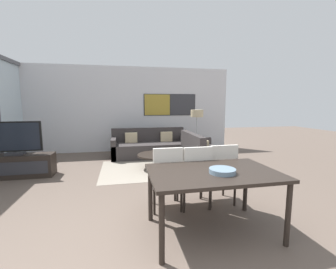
# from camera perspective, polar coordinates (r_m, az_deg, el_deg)

# --- Properties ---
(wall_back) EXTENTS (7.19, 0.09, 2.80)m
(wall_back) POSITION_cam_1_polar(r_m,az_deg,el_deg) (7.67, -10.43, 6.35)
(wall_back) COLOR silver
(wall_back) RESTS_ON ground_plane
(area_rug) EXTENTS (2.66, 1.90, 0.01)m
(area_rug) POSITION_cam_1_polar(r_m,az_deg,el_deg) (5.61, -2.94, -8.56)
(area_rug) COLOR gray
(area_rug) RESTS_ON ground_plane
(tv_console) EXTENTS (1.50, 0.45, 0.50)m
(tv_console) POSITION_cam_1_polar(r_m,az_deg,el_deg) (5.90, -34.08, -6.64)
(tv_console) COLOR black
(tv_console) RESTS_ON ground_plane
(television) EXTENTS (1.10, 0.20, 0.72)m
(television) POSITION_cam_1_polar(r_m,az_deg,el_deg) (5.79, -34.53, -0.82)
(television) COLOR #2D2D33
(television) RESTS_ON tv_console
(sofa_main) EXTENTS (2.25, 0.88, 0.84)m
(sofa_main) POSITION_cam_1_polar(r_m,az_deg,el_deg) (6.85, -4.71, -3.23)
(sofa_main) COLOR #383333
(sofa_main) RESTS_ON ground_plane
(sofa_side) EXTENTS (0.88, 1.61, 0.84)m
(sofa_side) POSITION_cam_1_polar(r_m,az_deg,el_deg) (5.91, 8.69, -5.07)
(sofa_side) COLOR #383333
(sofa_side) RESTS_ON ground_plane
(coffee_table) EXTENTS (0.93, 0.93, 0.36)m
(coffee_table) POSITION_cam_1_polar(r_m,az_deg,el_deg) (5.54, -2.96, -5.90)
(coffee_table) COLOR black
(coffee_table) RESTS_ON ground_plane
(dining_table) EXTENTS (1.54, 0.99, 0.78)m
(dining_table) POSITION_cam_1_polar(r_m,az_deg,el_deg) (2.81, 11.35, -10.62)
(dining_table) COLOR black
(dining_table) RESTS_ON ground_plane
(dining_chair_left) EXTENTS (0.46, 0.46, 0.97)m
(dining_chair_left) POSITION_cam_1_polar(r_m,az_deg,el_deg) (3.37, -0.39, -10.49)
(dining_chair_left) COLOR beige
(dining_chair_left) RESTS_ON ground_plane
(dining_chair_centre) EXTENTS (0.46, 0.46, 0.97)m
(dining_chair_centre) POSITION_cam_1_polar(r_m,az_deg,el_deg) (3.45, 6.91, -10.09)
(dining_chair_centre) COLOR beige
(dining_chair_centre) RESTS_ON ground_plane
(dining_chair_right) EXTENTS (0.46, 0.46, 0.97)m
(dining_chair_right) POSITION_cam_1_polar(r_m,az_deg,el_deg) (3.66, 13.16, -9.20)
(dining_chair_right) COLOR beige
(dining_chair_right) RESTS_ON ground_plane
(fruit_bowl) EXTENTS (0.31, 0.31, 0.06)m
(fruit_bowl) POSITION_cam_1_polar(r_m,az_deg,el_deg) (2.72, 13.65, -8.89)
(fruit_bowl) COLOR slate
(fruit_bowl) RESTS_ON dining_table
(floor_lamp) EXTENTS (0.38, 0.38, 1.40)m
(floor_lamp) POSITION_cam_1_polar(r_m,az_deg,el_deg) (6.96, 7.35, 4.62)
(floor_lamp) COLOR #2D2D33
(floor_lamp) RESTS_ON ground_plane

